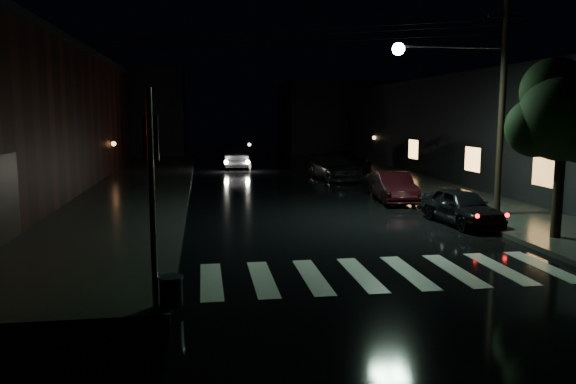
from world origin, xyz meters
name	(u,v)px	position (x,y,z in m)	size (l,w,h in m)	color
ground	(265,285)	(0.00, 0.00, 0.00)	(120.00, 120.00, 0.00)	black
sidewalk_left	(123,197)	(-5.00, 14.00, 0.07)	(6.00, 44.00, 0.15)	#282826
sidewalk_right	(433,190)	(10.00, 14.00, 0.07)	(4.00, 44.00, 0.15)	#282826
building_right	(522,129)	(17.00, 18.00, 3.00)	(10.00, 40.00, 6.00)	black
building_far_left	(112,112)	(-10.00, 45.00, 4.00)	(14.00, 10.00, 8.00)	black
building_far_right	(350,117)	(14.00, 45.00, 3.50)	(14.00, 10.00, 7.00)	black
crosswalk	(385,273)	(3.00, 0.50, 0.01)	(9.00, 3.00, 0.01)	beige
signal_pole_corner	(162,236)	(-2.14, -1.46, 1.54)	(0.68, 0.61, 4.20)	slate
street_tree	(561,118)	(9.23, 3.14, 3.74)	(3.10, 2.90, 5.40)	black
utility_pole	(486,93)	(8.83, 7.00, 4.60)	(4.92, 0.44, 8.00)	black
parked_car_a	(462,207)	(7.60, 5.98, 0.64)	(1.50, 3.73, 1.27)	black
parked_car_b	(393,187)	(6.96, 11.26, 0.66)	(1.39, 3.98, 1.31)	black
parked_car_c	(334,167)	(6.37, 20.14, 0.72)	(2.00, 4.93, 1.43)	black
parked_car_d	(343,162)	(7.60, 22.80, 0.77)	(2.57, 5.56, 1.55)	black
oncoming_car	(237,157)	(1.10, 27.85, 0.78)	(1.64, 4.72, 1.55)	black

